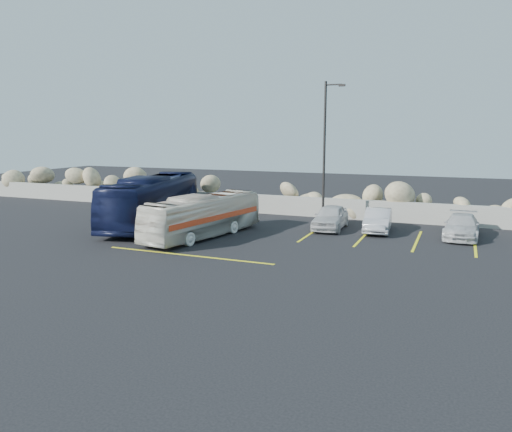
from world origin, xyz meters
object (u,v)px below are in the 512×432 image
at_px(lamppost, 325,149).
at_px(vintage_bus, 203,216).
at_px(car_c, 462,226).
at_px(tour_coach, 152,200).
at_px(car_b, 378,220).
at_px(car_a, 330,217).

bearing_deg(lamppost, vintage_bus, -130.58).
height_order(vintage_bus, car_c, vintage_bus).
xyz_separation_m(tour_coach, car_b, (12.28, 2.83, -0.79)).
bearing_deg(tour_coach, lamppost, 9.42).
distance_m(car_a, car_b, 2.53).
height_order(lamppost, tour_coach, lamppost).
height_order(lamppost, car_c, lamppost).
distance_m(lamppost, car_a, 3.86).
bearing_deg(tour_coach, car_c, -2.77).
bearing_deg(car_a, car_b, 3.91).
relative_size(vintage_bus, car_c, 1.92).
distance_m(tour_coach, car_a, 10.12).
relative_size(tour_coach, car_c, 2.50).
bearing_deg(car_c, tour_coach, -168.23).
relative_size(car_a, car_c, 0.96).
relative_size(lamppost, car_c, 2.00).
distance_m(vintage_bus, car_a, 7.05).
xyz_separation_m(car_b, car_c, (4.14, -0.01, -0.03)).
bearing_deg(vintage_bus, car_a, 49.96).
bearing_deg(car_a, car_c, -0.04).
bearing_deg(vintage_bus, tour_coach, 166.67).
bearing_deg(car_c, car_a, -175.70).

